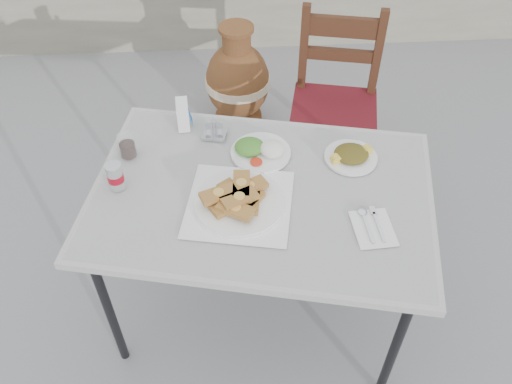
{
  "coord_description": "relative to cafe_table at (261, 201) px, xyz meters",
  "views": [
    {
      "loc": [
        -0.15,
        -1.61,
        2.4
      ],
      "look_at": [
        -0.05,
        -0.04,
        0.78
      ],
      "focal_mm": 38.0,
      "sensor_mm": 36.0,
      "label": 1
    }
  ],
  "objects": [
    {
      "name": "soda_can",
      "position": [
        -0.58,
        0.06,
        0.12
      ],
      "size": [
        0.07,
        0.07,
        0.12
      ],
      "color": "silver",
      "rests_on": "cafe_table"
    },
    {
      "name": "condiment_caddy",
      "position": [
        -0.18,
        0.35,
        0.08
      ],
      "size": [
        0.12,
        0.1,
        0.08
      ],
      "rotation": [
        0.0,
        0.0,
        -0.21
      ],
      "color": "silver",
      "rests_on": "cafe_table"
    },
    {
      "name": "cutlery_napkin",
      "position": [
        0.4,
        -0.21,
        0.06
      ],
      "size": [
        0.16,
        0.21,
        0.01
      ],
      "rotation": [
        0.0,
        0.0,
        0.06
      ],
      "color": "white",
      "rests_on": "cafe_table"
    },
    {
      "name": "cafe_table",
      "position": [
        0.0,
        0.0,
        0.0
      ],
      "size": [
        1.54,
        1.2,
        0.84
      ],
      "rotation": [
        0.0,
        0.0,
        -0.21
      ],
      "color": "black",
      "rests_on": "ground"
    },
    {
      "name": "cola_glass",
      "position": [
        -0.55,
        0.25,
        0.1
      ],
      "size": [
        0.07,
        0.07,
        0.11
      ],
      "color": "white",
      "rests_on": "cafe_table"
    },
    {
      "name": "pide_plate",
      "position": [
        -0.09,
        -0.07,
        0.1
      ],
      "size": [
        0.47,
        0.47,
        0.08
      ],
      "rotation": [
        0.0,
        0.0,
        -0.18
      ],
      "color": "white",
      "rests_on": "cafe_table"
    },
    {
      "name": "salad_rice_plate",
      "position": [
        0.01,
        0.22,
        0.08
      ],
      "size": [
        0.26,
        0.26,
        0.06
      ],
      "color": "white",
      "rests_on": "cafe_table"
    },
    {
      "name": "salad_chopped_plate",
      "position": [
        0.39,
        0.17,
        0.08
      ],
      "size": [
        0.23,
        0.23,
        0.05
      ],
      "color": "white",
      "rests_on": "cafe_table"
    },
    {
      "name": "napkin_holder",
      "position": [
        -0.32,
        0.44,
        0.12
      ],
      "size": [
        0.07,
        0.11,
        0.13
      ],
      "rotation": [
        0.0,
        0.0,
        0.08
      ],
      "color": "white",
      "rests_on": "cafe_table"
    },
    {
      "name": "ground",
      "position": [
        0.03,
        0.09,
        -0.78
      ],
      "size": [
        80.0,
        80.0,
        0.0
      ],
      "primitive_type": "plane",
      "color": "slate",
      "rests_on": "ground"
    },
    {
      "name": "terracotta_urn",
      "position": [
        -0.05,
        1.48,
        -0.43
      ],
      "size": [
        0.43,
        0.43,
        0.74
      ],
      "color": "brown",
      "rests_on": "ground"
    },
    {
      "name": "chair",
      "position": [
        0.48,
        0.91,
        -0.23
      ],
      "size": [
        0.56,
        0.56,
        1.06
      ],
      "rotation": [
        0.0,
        0.0,
        -0.21
      ],
      "color": "#391D0F",
      "rests_on": "ground"
    }
  ]
}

